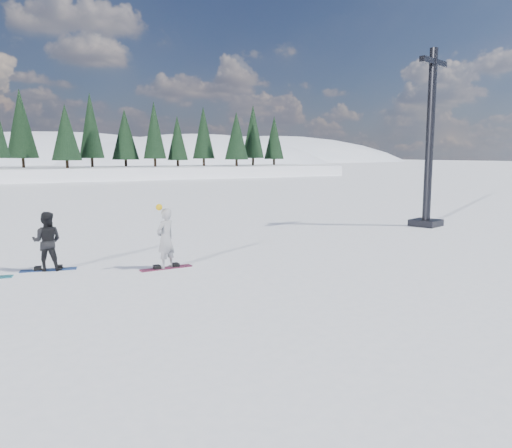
{
  "coord_description": "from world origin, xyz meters",
  "views": [
    {
      "loc": [
        -2.01,
        -13.88,
        3.27
      ],
      "look_at": [
        5.1,
        -0.2,
        1.1
      ],
      "focal_mm": 35.0,
      "sensor_mm": 36.0,
      "label": 1
    }
  ],
  "objects": [
    {
      "name": "ground",
      "position": [
        0.0,
        0.0,
        0.0
      ],
      "size": [
        420.0,
        420.0,
        0.0
      ],
      "primitive_type": "plane",
      "color": "white",
      "rests_on": "ground"
    },
    {
      "name": "lift_tower",
      "position": [
        15.31,
        2.58,
        3.2
      ],
      "size": [
        2.13,
        1.48,
        7.85
      ],
      "rotation": [
        0.0,
        0.0,
        0.31
      ],
      "color": "black",
      "rests_on": "ground"
    },
    {
      "name": "snowboarder_woman",
      "position": [
        2.16,
        -0.25,
        0.88
      ],
      "size": [
        0.76,
        0.68,
        1.89
      ],
      "rotation": [
        0.0,
        0.0,
        3.66
      ],
      "color": "#ADACB2",
      "rests_on": "ground"
    },
    {
      "name": "snowboard_woman",
      "position": [
        2.16,
        -0.24,
        0.01
      ],
      "size": [
        1.51,
        0.35,
        0.03
      ],
      "primitive_type": "cube",
      "rotation": [
        0.0,
        0.0,
        0.05
      ],
      "color": "maroon",
      "rests_on": "ground"
    },
    {
      "name": "snowboard_man",
      "position": [
        -0.86,
        1.08,
        0.01
      ],
      "size": [
        1.53,
        0.58,
        0.03
      ],
      "primitive_type": "cube",
      "rotation": [
        0.0,
        0.0,
        -0.2
      ],
      "color": "#1B4499",
      "rests_on": "ground"
    },
    {
      "name": "snowboarder_man",
      "position": [
        -0.86,
        1.08,
        0.84
      ],
      "size": [
        0.98,
        0.87,
        1.67
      ],
      "primitive_type": "imported",
      "rotation": [
        0.0,
        0.0,
        2.8
      ],
      "color": "black",
      "rests_on": "ground"
    }
  ]
}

